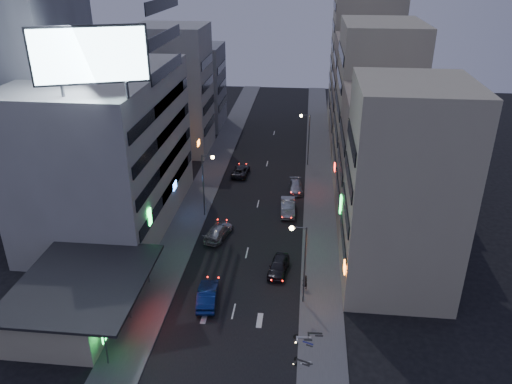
# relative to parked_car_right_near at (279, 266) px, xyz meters

# --- Properties ---
(ground) EXTENTS (180.00, 180.00, 0.00)m
(ground) POSITION_rel_parked_car_right_near_xyz_m (-3.69, -10.65, -0.75)
(ground) COLOR black
(ground) RESTS_ON ground
(sidewalk_left) EXTENTS (4.00, 120.00, 0.12)m
(sidewalk_left) POSITION_rel_parked_car_right_near_xyz_m (-11.69, 19.35, -0.69)
(sidewalk_left) COLOR #4C4C4F
(sidewalk_left) RESTS_ON ground
(sidewalk_right) EXTENTS (4.00, 120.00, 0.12)m
(sidewalk_right) POSITION_rel_parked_car_right_near_xyz_m (4.31, 19.35, -0.69)
(sidewalk_right) COLOR #4C4C4F
(sidewalk_right) RESTS_ON ground
(food_court) EXTENTS (11.00, 13.00, 3.88)m
(food_court) POSITION_rel_parked_car_right_near_xyz_m (-17.59, -8.65, 1.23)
(food_court) COLOR #B2AB8B
(food_court) RESTS_ON ground
(white_building) EXTENTS (14.00, 24.00, 18.00)m
(white_building) POSITION_rel_parked_car_right_near_xyz_m (-20.69, 9.35, 8.25)
(white_building) COLOR #A5A4A0
(white_building) RESTS_ON ground
(grey_tower) EXTENTS (10.00, 14.00, 34.00)m
(grey_tower) POSITION_rel_parked_car_right_near_xyz_m (-29.69, 12.35, 16.25)
(grey_tower) COLOR gray
(grey_tower) RESTS_ON ground
(shophouse_near) EXTENTS (10.00, 11.00, 20.00)m
(shophouse_near) POSITION_rel_parked_car_right_near_xyz_m (11.31, -0.15, 9.25)
(shophouse_near) COLOR #B2AB8B
(shophouse_near) RESTS_ON ground
(shophouse_mid) EXTENTS (11.00, 12.00, 16.00)m
(shophouse_mid) POSITION_rel_parked_car_right_near_xyz_m (11.81, 11.35, 7.25)
(shophouse_mid) COLOR tan
(shophouse_mid) RESTS_ON ground
(shophouse_far) EXTENTS (10.00, 14.00, 22.00)m
(shophouse_far) POSITION_rel_parked_car_right_near_xyz_m (11.31, 24.35, 10.25)
(shophouse_far) COLOR #B2AB8B
(shophouse_far) RESTS_ON ground
(far_left_a) EXTENTS (11.00, 10.00, 20.00)m
(far_left_a) POSITION_rel_parked_car_right_near_xyz_m (-19.19, 34.35, 9.25)
(far_left_a) COLOR #A5A4A0
(far_left_a) RESTS_ON ground
(far_left_b) EXTENTS (12.00, 10.00, 15.00)m
(far_left_b) POSITION_rel_parked_car_right_near_xyz_m (-19.69, 47.35, 6.75)
(far_left_b) COLOR gray
(far_left_b) RESTS_ON ground
(far_right_a) EXTENTS (11.00, 12.00, 18.00)m
(far_right_a) POSITION_rel_parked_car_right_near_xyz_m (11.81, 39.35, 8.25)
(far_right_a) COLOR tan
(far_right_a) RESTS_ON ground
(far_right_b) EXTENTS (12.00, 12.00, 24.00)m
(far_right_b) POSITION_rel_parked_car_right_near_xyz_m (12.31, 53.35, 11.25)
(far_right_b) COLOR #B2AB8B
(far_right_b) RESTS_ON ground
(billboard) EXTENTS (9.52, 3.75, 6.20)m
(billboard) POSITION_rel_parked_car_right_near_xyz_m (-16.68, -0.68, 20.91)
(billboard) COLOR #595B60
(billboard) RESTS_ON white_building
(street_lamp_right_near) EXTENTS (1.60, 0.44, 8.02)m
(street_lamp_right_near) POSITION_rel_parked_car_right_near_xyz_m (2.22, -4.65, 4.61)
(street_lamp_right_near) COLOR #595B60
(street_lamp_right_near) RESTS_ON sidewalk_right
(street_lamp_left) EXTENTS (1.60, 0.44, 8.02)m
(street_lamp_left) POSITION_rel_parked_car_right_near_xyz_m (-9.59, 11.35, 4.61)
(street_lamp_left) COLOR #595B60
(street_lamp_left) RESTS_ON sidewalk_left
(street_lamp_right_far) EXTENTS (1.60, 0.44, 8.02)m
(street_lamp_right_far) POSITION_rel_parked_car_right_near_xyz_m (2.22, 29.35, 4.61)
(street_lamp_right_far) COLOR #595B60
(street_lamp_right_far) RESTS_ON sidewalk_right
(parked_car_right_near) EXTENTS (2.35, 4.61, 1.50)m
(parked_car_right_near) POSITION_rel_parked_car_right_near_xyz_m (0.00, 0.00, 0.00)
(parked_car_right_near) COLOR #232328
(parked_car_right_near) RESTS_ON ground
(parked_car_right_mid) EXTENTS (2.02, 5.08, 1.64)m
(parked_car_right_mid) POSITION_rel_parked_car_right_near_xyz_m (0.31, 13.24, 0.07)
(parked_car_right_mid) COLOR #9EA2A6
(parked_car_right_mid) RESTS_ON ground
(parked_car_left) EXTENTS (2.48, 4.93, 1.34)m
(parked_car_left) POSITION_rel_parked_car_right_near_xyz_m (-7.22, 24.54, -0.08)
(parked_car_left) COLOR #2A292E
(parked_car_left) RESTS_ON ground
(parked_car_right_far) EXTENTS (2.16, 4.56, 1.29)m
(parked_car_right_far) POSITION_rel_parked_car_right_near_xyz_m (1.08, 19.75, -0.11)
(parked_car_right_far) COLOR #A7A9AF
(parked_car_right_far) RESTS_ON ground
(road_car_blue) EXTENTS (2.17, 5.04, 1.62)m
(road_car_blue) POSITION_rel_parked_car_right_near_xyz_m (-6.29, -5.59, 0.06)
(road_car_blue) COLOR navy
(road_car_blue) RESTS_ON ground
(road_car_silver) EXTENTS (3.23, 5.55, 1.51)m
(road_car_silver) POSITION_rel_parked_car_right_near_xyz_m (-7.36, 6.36, 0.00)
(road_car_silver) COLOR #A8ABB0
(road_car_silver) RESTS_ON ground
(person) EXTENTS (0.71, 0.66, 1.63)m
(person) POSITION_rel_parked_car_right_near_xyz_m (2.72, -2.77, 0.18)
(person) COLOR black
(person) RESTS_ON sidewalk_right
(scooter_black_a) EXTENTS (1.13, 1.86, 1.08)m
(scooter_black_a) POSITION_rel_parked_car_right_near_xyz_m (3.41, -12.45, -0.09)
(scooter_black_a) COLOR black
(scooter_black_a) RESTS_ON sidewalk_right
(scooter_silver_a) EXTENTS (1.00, 1.67, 0.97)m
(scooter_silver_a) POSITION_rel_parked_car_right_near_xyz_m (3.43, -12.23, -0.15)
(scooter_silver_a) COLOR #94979B
(scooter_silver_a) RESTS_ON sidewalk_right
(scooter_blue) EXTENTS (1.06, 1.69, 0.98)m
(scooter_blue) POSITION_rel_parked_car_right_near_xyz_m (3.64, -10.29, -0.14)
(scooter_blue) COLOR navy
(scooter_blue) RESTS_ON sidewalk_right
(scooter_black_b) EXTENTS (0.72, 1.92, 1.16)m
(scooter_black_b) POSITION_rel_parked_car_right_near_xyz_m (4.37, -8.81, -0.05)
(scooter_black_b) COLOR black
(scooter_black_b) RESTS_ON sidewalk_right
(scooter_silver_b) EXTENTS (0.74, 1.97, 1.18)m
(scooter_silver_b) POSITION_rel_parked_car_right_near_xyz_m (3.45, -9.41, -0.04)
(scooter_silver_b) COLOR #9D9EA4
(scooter_silver_b) RESTS_ON sidewalk_right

